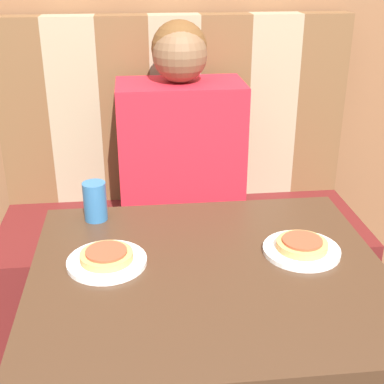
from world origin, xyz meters
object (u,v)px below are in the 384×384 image
(pizza_left, at_px, (106,255))
(drinking_cup, at_px, (95,201))
(plate_right, at_px, (301,250))
(plate_left, at_px, (107,262))
(pizza_right, at_px, (302,244))
(person, at_px, (181,136))

(pizza_left, height_order, drinking_cup, drinking_cup)
(plate_right, bearing_deg, drinking_cup, 154.86)
(drinking_cup, bearing_deg, pizza_left, -81.21)
(plate_left, height_order, pizza_right, pizza_right)
(pizza_left, relative_size, drinking_cup, 1.15)
(person, bearing_deg, plate_right, -70.28)
(person, bearing_deg, pizza_right, -70.28)
(plate_right, height_order, pizza_left, pizza_left)
(plate_left, xyz_separation_m, drinking_cup, (-0.04, 0.23, 0.05))
(pizza_right, distance_m, drinking_cup, 0.55)
(pizza_right, bearing_deg, plate_left, -180.00)
(plate_right, bearing_deg, pizza_right, 14.04)
(person, relative_size, pizza_right, 5.63)
(plate_left, height_order, drinking_cup, drinking_cup)
(person, xyz_separation_m, plate_left, (-0.23, -0.64, -0.09))
(drinking_cup, bearing_deg, plate_right, -25.14)
(plate_left, relative_size, drinking_cup, 1.74)
(plate_right, bearing_deg, plate_left, 180.00)
(pizza_left, bearing_deg, plate_right, -0.00)
(pizza_left, relative_size, pizza_right, 1.00)
(pizza_right, height_order, drinking_cup, drinking_cup)
(plate_left, xyz_separation_m, pizza_left, (-0.00, 0.00, 0.02))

